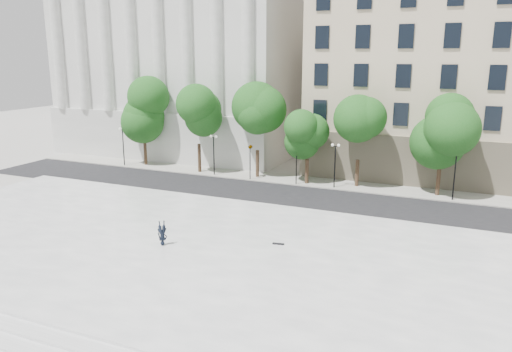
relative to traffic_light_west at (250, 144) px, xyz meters
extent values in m
plane|color=beige|center=(2.20, -22.30, -3.78)|extent=(160.00, 160.00, 0.00)
cube|color=white|center=(2.20, -19.30, -3.55)|extent=(44.00, 22.00, 0.45)
cube|color=black|center=(2.20, -4.30, -3.77)|extent=(60.00, 8.00, 0.02)
cube|color=#B5B1A7|center=(2.20, 1.70, -3.72)|extent=(60.00, 4.00, 0.12)
cube|color=silver|center=(-14.80, 16.70, 8.72)|extent=(30.00, 26.00, 25.00)
cube|color=beige|center=(22.20, 16.70, 6.72)|extent=(36.00, 26.00, 21.00)
cylinder|color=black|center=(0.00, 0.00, -2.03)|extent=(0.10, 0.10, 3.50)
imported|color=black|center=(0.00, 0.00, 0.11)|extent=(0.45, 1.94, 0.78)
cylinder|color=black|center=(5.02, 0.00, -2.03)|extent=(0.10, 0.10, 3.50)
imported|color=black|center=(5.02, 0.00, 0.08)|extent=(0.84, 1.80, 0.71)
imported|color=black|center=(2.54, -19.80, -3.10)|extent=(1.50, 1.70, 0.46)
cube|color=black|center=(9.49, -16.65, -3.29)|extent=(0.79, 0.34, 0.08)
cube|color=white|center=(2.20, -30.80, -3.63)|extent=(44.00, 1.00, 0.30)
cube|color=white|center=(2.20, -31.80, -3.70)|extent=(44.00, 1.00, 0.15)
cylinder|color=#382619|center=(-14.09, 1.58, -2.22)|extent=(0.36, 0.36, 3.10)
sphere|color=#144815|center=(-14.09, 1.58, 1.99)|extent=(4.25, 4.25, 4.25)
cylinder|color=#382619|center=(-6.49, 0.92, -2.17)|extent=(0.36, 0.36, 3.21)
sphere|color=#144815|center=(-6.49, 0.92, 2.18)|extent=(3.85, 3.85, 3.85)
cylinder|color=#382619|center=(0.25, 1.34, -2.30)|extent=(0.36, 0.36, 2.94)
sphere|color=#144815|center=(0.25, 1.34, 1.69)|extent=(4.37, 4.37, 4.37)
cylinder|color=#382619|center=(5.86, 0.78, -2.51)|extent=(0.36, 0.36, 2.54)
sphere|color=#144815|center=(5.86, 0.78, 0.93)|extent=(3.73, 3.73, 3.73)
cylinder|color=#382619|center=(10.70, 1.68, -2.42)|extent=(0.36, 0.36, 2.71)
sphere|color=#144815|center=(10.70, 1.68, 1.25)|extent=(4.38, 4.38, 4.38)
cylinder|color=#382619|center=(18.21, 1.41, -2.19)|extent=(0.36, 0.36, 3.17)
sphere|color=#144815|center=(18.21, 1.41, 2.11)|extent=(4.32, 4.32, 4.32)
cylinder|color=black|center=(-16.19, 0.30, -1.64)|extent=(0.12, 0.12, 4.27)
cube|color=black|center=(-16.19, 0.30, 0.49)|extent=(0.60, 0.06, 0.06)
sphere|color=white|center=(-16.49, 0.30, 0.59)|extent=(0.28, 0.28, 0.28)
sphere|color=white|center=(-15.89, 0.30, 0.59)|extent=(0.28, 0.28, 0.28)
cylinder|color=black|center=(-4.35, 0.30, -1.69)|extent=(0.12, 0.12, 4.17)
cube|color=black|center=(-4.35, 0.30, 0.39)|extent=(0.60, 0.06, 0.06)
sphere|color=white|center=(-4.65, 0.30, 0.49)|extent=(0.28, 0.28, 0.28)
sphere|color=white|center=(-4.05, 0.30, 0.49)|extent=(0.28, 0.28, 0.28)
cylinder|color=black|center=(8.81, 0.30, -1.69)|extent=(0.12, 0.12, 4.17)
cube|color=black|center=(8.81, 0.30, 0.39)|extent=(0.60, 0.06, 0.06)
sphere|color=white|center=(8.51, 0.30, 0.49)|extent=(0.28, 0.28, 0.28)
sphere|color=white|center=(9.11, 0.30, 0.49)|extent=(0.28, 0.28, 0.28)
cylinder|color=black|center=(19.57, 0.30, -1.67)|extent=(0.12, 0.12, 4.22)
cube|color=black|center=(19.57, 0.30, 0.44)|extent=(0.60, 0.06, 0.06)
sphere|color=white|center=(19.27, 0.30, 0.54)|extent=(0.28, 0.28, 0.28)
sphere|color=white|center=(19.87, 0.30, 0.54)|extent=(0.28, 0.28, 0.28)
camera|label=1|loc=(20.45, -45.66, 8.93)|focal=35.00mm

